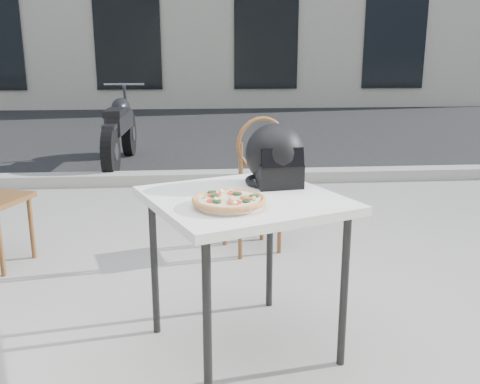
{
  "coord_description": "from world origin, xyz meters",
  "views": [
    {
      "loc": [
        -0.12,
        -2.73,
        1.39
      ],
      "look_at": [
        0.07,
        -0.54,
        0.81
      ],
      "focal_mm": 40.0,
      "sensor_mm": 36.0,
      "label": 1
    }
  ],
  "objects": [
    {
      "name": "curb",
      "position": [
        0.0,
        3.0,
        0.06
      ],
      "size": [
        30.0,
        0.25,
        0.12
      ],
      "primitive_type": "cube",
      "color": "#99978F",
      "rests_on": "ground"
    },
    {
      "name": "motorcycle",
      "position": [
        -1.05,
        4.01,
        0.44
      ],
      "size": [
        0.52,
        2.01,
        1.0
      ],
      "rotation": [
        0.0,
        0.0,
        -0.03
      ],
      "color": "black",
      "rests_on": "street_asphalt"
    },
    {
      "name": "pizza",
      "position": [
        0.02,
        -0.59,
        0.79
      ],
      "size": [
        0.39,
        0.39,
        0.04
      ],
      "rotation": [
        0.0,
        0.0,
        -0.3
      ],
      "color": "#CC8A4A",
      "rests_on": "plate"
    },
    {
      "name": "plate",
      "position": [
        0.02,
        -0.59,
        0.77
      ],
      "size": [
        0.36,
        0.36,
        0.02
      ],
      "rotation": [
        0.0,
        0.0,
        -0.37
      ],
      "color": "white",
      "rests_on": "cafe_table_main"
    },
    {
      "name": "ground",
      "position": [
        0.0,
        0.0,
        0.0
      ],
      "size": [
        80.0,
        80.0,
        0.0
      ],
      "primitive_type": "plane",
      "color": "gray",
      "rests_on": "ground"
    },
    {
      "name": "helmet",
      "position": [
        0.27,
        -0.21,
        0.89
      ],
      "size": [
        0.33,
        0.34,
        0.3
      ],
      "rotation": [
        0.0,
        0.0,
        0.13
      ],
      "color": "black",
      "rests_on": "cafe_table_main"
    },
    {
      "name": "cafe_table_main",
      "position": [
        0.09,
        -0.42,
        0.69
      ],
      "size": [
        1.04,
        1.04,
        0.76
      ],
      "rotation": [
        0.0,
        0.0,
        0.38
      ],
      "color": "white",
      "rests_on": "ground"
    },
    {
      "name": "street_asphalt",
      "position": [
        0.0,
        7.0,
        0.0
      ],
      "size": [
        30.0,
        8.0,
        0.0
      ],
      "primitive_type": "cube",
      "color": "black",
      "rests_on": "ground"
    },
    {
      "name": "cafe_chair_main",
      "position": [
        0.29,
        0.85,
        0.55
      ],
      "size": [
        0.47,
        0.47,
        0.98
      ],
      "rotation": [
        0.0,
        0.0,
        3.45
      ],
      "color": "brown",
      "rests_on": "ground"
    }
  ]
}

